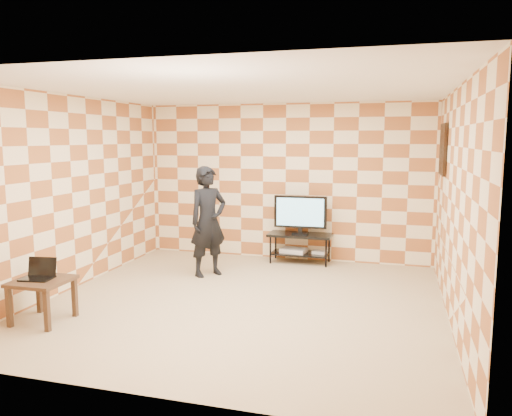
# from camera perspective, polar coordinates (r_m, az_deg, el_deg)

# --- Properties ---
(floor) EXTENTS (5.00, 5.00, 0.00)m
(floor) POSITION_cam_1_polar(r_m,az_deg,el_deg) (6.58, -1.44, -10.67)
(floor) COLOR tan
(floor) RESTS_ON ground
(wall_back) EXTENTS (5.00, 0.02, 2.70)m
(wall_back) POSITION_cam_1_polar(r_m,az_deg,el_deg) (8.69, 3.40, 2.98)
(wall_back) COLOR beige
(wall_back) RESTS_ON ground
(wall_front) EXTENTS (5.00, 0.02, 2.70)m
(wall_front) POSITION_cam_1_polar(r_m,az_deg,el_deg) (3.99, -12.18, -3.09)
(wall_front) COLOR beige
(wall_front) RESTS_ON ground
(wall_left) EXTENTS (0.02, 5.00, 2.70)m
(wall_left) POSITION_cam_1_polar(r_m,az_deg,el_deg) (7.42, -20.28, 1.64)
(wall_left) COLOR beige
(wall_left) RESTS_ON ground
(wall_right) EXTENTS (0.02, 5.00, 2.70)m
(wall_right) POSITION_cam_1_polar(r_m,az_deg,el_deg) (6.04, 21.80, 0.23)
(wall_right) COLOR beige
(wall_right) RESTS_ON ground
(ceiling) EXTENTS (5.00, 5.00, 0.02)m
(ceiling) POSITION_cam_1_polar(r_m,az_deg,el_deg) (6.27, -1.53, 13.42)
(ceiling) COLOR white
(ceiling) RESTS_ON wall_back
(wall_art) EXTENTS (0.04, 0.72, 0.72)m
(wall_art) POSITION_cam_1_polar(r_m,az_deg,el_deg) (7.54, 20.60, 6.29)
(wall_art) COLOR black
(wall_art) RESTS_ON wall_right
(tv_stand) EXTENTS (1.07, 0.48, 0.50)m
(tv_stand) POSITION_cam_1_polar(r_m,az_deg,el_deg) (8.52, 5.06, -3.84)
(tv_stand) COLOR black
(tv_stand) RESTS_ON floor
(tv) EXTENTS (0.89, 0.17, 0.65)m
(tv) POSITION_cam_1_polar(r_m,az_deg,el_deg) (8.43, 5.09, -0.56)
(tv) COLOR black
(tv) RESTS_ON tv_stand
(dvd_player) EXTENTS (0.46, 0.35, 0.07)m
(dvd_player) POSITION_cam_1_polar(r_m,az_deg,el_deg) (8.57, 4.33, -4.85)
(dvd_player) COLOR silver
(dvd_player) RESTS_ON tv_stand
(game_console) EXTENTS (0.25, 0.20, 0.05)m
(game_console) POSITION_cam_1_polar(r_m,az_deg,el_deg) (8.51, 7.27, -5.04)
(game_console) COLOR silver
(game_console) RESTS_ON tv_stand
(side_table) EXTENTS (0.60, 0.60, 0.50)m
(side_table) POSITION_cam_1_polar(r_m,az_deg,el_deg) (6.30, -23.27, -8.29)
(side_table) COLOR #382415
(side_table) RESTS_ON floor
(laptop) EXTENTS (0.38, 0.32, 0.23)m
(laptop) POSITION_cam_1_polar(r_m,az_deg,el_deg) (6.32, -23.55, -6.92)
(laptop) COLOR black
(laptop) RESTS_ON side_table
(person) EXTENTS (0.70, 0.73, 1.69)m
(person) POSITION_cam_1_polar(r_m,az_deg,el_deg) (7.66, -5.49, -1.53)
(person) COLOR black
(person) RESTS_ON floor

